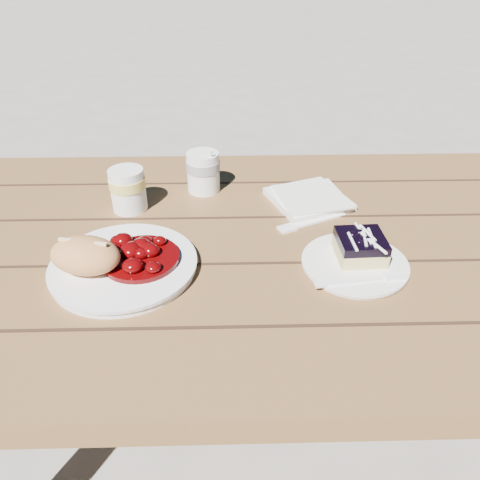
{
  "coord_description": "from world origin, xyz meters",
  "views": [
    {
      "loc": [
        -0.28,
        -0.75,
        1.25
      ],
      "look_at": [
        -0.26,
        -0.09,
        0.81
      ],
      "focal_mm": 35.0,
      "sensor_mm": 36.0,
      "label": 1
    }
  ],
  "objects_px": {
    "bread_roll": "(85,255)",
    "coffee_cup": "(203,172)",
    "blueberry_cake": "(360,246)",
    "picnic_table": "(362,300)",
    "dessert_plate": "(355,264)",
    "second_cup": "(128,190)",
    "main_plate": "(124,266)"
  },
  "relations": [
    {
      "from": "picnic_table",
      "to": "bread_roll",
      "type": "xyz_separation_m",
      "value": [
        -0.52,
        -0.11,
        0.21
      ]
    },
    {
      "from": "second_cup",
      "to": "picnic_table",
      "type": "bearing_deg",
      "value": -14.17
    },
    {
      "from": "blueberry_cake",
      "to": "coffee_cup",
      "type": "xyz_separation_m",
      "value": [
        -0.29,
        0.28,
        0.01
      ]
    },
    {
      "from": "blueberry_cake",
      "to": "second_cup",
      "type": "bearing_deg",
      "value": 153.21
    },
    {
      "from": "picnic_table",
      "to": "bread_roll",
      "type": "relative_size",
      "value": 16.63
    },
    {
      "from": "picnic_table",
      "to": "second_cup",
      "type": "distance_m",
      "value": 0.55
    },
    {
      "from": "main_plate",
      "to": "bread_roll",
      "type": "height_order",
      "value": "bread_roll"
    },
    {
      "from": "bread_roll",
      "to": "coffee_cup",
      "type": "height_order",
      "value": "coffee_cup"
    },
    {
      "from": "picnic_table",
      "to": "blueberry_cake",
      "type": "height_order",
      "value": "blueberry_cake"
    },
    {
      "from": "bread_roll",
      "to": "blueberry_cake",
      "type": "bearing_deg",
      "value": 4.29
    },
    {
      "from": "blueberry_cake",
      "to": "second_cup",
      "type": "height_order",
      "value": "second_cup"
    },
    {
      "from": "bread_roll",
      "to": "second_cup",
      "type": "distance_m",
      "value": 0.24
    },
    {
      "from": "bread_roll",
      "to": "blueberry_cake",
      "type": "height_order",
      "value": "bread_roll"
    },
    {
      "from": "dessert_plate",
      "to": "second_cup",
      "type": "xyz_separation_m",
      "value": [
        -0.43,
        0.22,
        0.04
      ]
    },
    {
      "from": "bread_roll",
      "to": "dessert_plate",
      "type": "bearing_deg",
      "value": 2.52
    },
    {
      "from": "picnic_table",
      "to": "dessert_plate",
      "type": "height_order",
      "value": "dessert_plate"
    },
    {
      "from": "picnic_table",
      "to": "coffee_cup",
      "type": "xyz_separation_m",
      "value": [
        -0.34,
        0.21,
        0.21
      ]
    },
    {
      "from": "bread_roll",
      "to": "second_cup",
      "type": "relative_size",
      "value": 1.33
    },
    {
      "from": "coffee_cup",
      "to": "dessert_plate",
      "type": "bearing_deg",
      "value": -47.13
    },
    {
      "from": "main_plate",
      "to": "blueberry_cake",
      "type": "distance_m",
      "value": 0.42
    },
    {
      "from": "bread_roll",
      "to": "coffee_cup",
      "type": "distance_m",
      "value": 0.37
    },
    {
      "from": "main_plate",
      "to": "coffee_cup",
      "type": "height_order",
      "value": "coffee_cup"
    },
    {
      "from": "dessert_plate",
      "to": "blueberry_cake",
      "type": "distance_m",
      "value": 0.03
    },
    {
      "from": "blueberry_cake",
      "to": "picnic_table",
      "type": "bearing_deg",
      "value": 54.55
    },
    {
      "from": "blueberry_cake",
      "to": "coffee_cup",
      "type": "height_order",
      "value": "coffee_cup"
    },
    {
      "from": "main_plate",
      "to": "picnic_table",
      "type": "bearing_deg",
      "value": 11.3
    },
    {
      "from": "picnic_table",
      "to": "second_cup",
      "type": "relative_size",
      "value": 22.08
    },
    {
      "from": "picnic_table",
      "to": "coffee_cup",
      "type": "height_order",
      "value": "coffee_cup"
    },
    {
      "from": "dessert_plate",
      "to": "coffee_cup",
      "type": "distance_m",
      "value": 0.41
    },
    {
      "from": "main_plate",
      "to": "second_cup",
      "type": "relative_size",
      "value": 2.76
    },
    {
      "from": "dessert_plate",
      "to": "blueberry_cake",
      "type": "height_order",
      "value": "blueberry_cake"
    },
    {
      "from": "bread_roll",
      "to": "coffee_cup",
      "type": "xyz_separation_m",
      "value": [
        0.18,
        0.32,
        -0.0
      ]
    }
  ]
}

